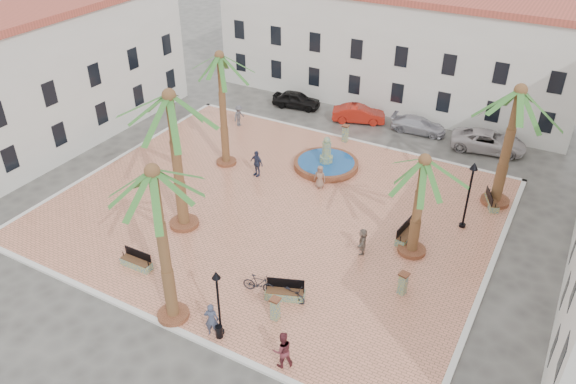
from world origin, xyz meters
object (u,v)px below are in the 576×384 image
(fountain, at_px, (326,163))
(bicycle_b, at_px, (259,284))
(palm_s, at_px, (155,189))
(bollard_n, at_px, (345,133))
(palm_ne, at_px, (517,105))
(bollard_e, at_px, (403,283))
(cyclist_a, at_px, (212,319))
(pedestrian_north, at_px, (239,116))
(bench_ne, at_px, (491,202))
(pedestrian_east, at_px, (363,241))
(pedestrian_fountain_a, at_px, (320,177))
(bench_se, at_px, (285,293))
(car_red, at_px, (359,114))
(palm_e, at_px, (423,174))
(palm_nw, at_px, (220,68))
(pedestrian_fountain_b, at_px, (257,163))
(car_black, at_px, (296,100))
(bicycle_a, at_px, (292,292))
(palm_sw, at_px, (171,112))
(bench_s, at_px, (137,263))
(car_white, at_px, (489,141))
(lamppost_s, at_px, (218,292))
(litter_bin, at_px, (219,332))
(car_silver, at_px, (418,125))
(lamppost_e, at_px, (471,184))
(bollard_se, at_px, (275,308))
(cyclist_b, at_px, (282,350))
(bench_e, at_px, (407,235))

(fountain, xyz_separation_m, bicycle_b, (2.60, -13.09, 0.20))
(palm_s, xyz_separation_m, bollard_n, (-0.40, 20.80, -6.48))
(palm_ne, distance_m, bollard_e, 12.55)
(cyclist_a, bearing_deg, pedestrian_north, -84.78)
(bench_ne, xyz_separation_m, pedestrian_east, (-5.21, -8.26, 0.51))
(pedestrian_fountain_a, xyz_separation_m, pedestrian_north, (-9.74, 5.28, 0.07))
(bench_se, xyz_separation_m, cyclist_a, (-1.75, -3.70, 0.61))
(cyclist_a, bearing_deg, bollard_e, -159.26)
(car_red, bearing_deg, palm_e, -167.39)
(palm_s, bearing_deg, fountain, 89.80)
(palm_nw, height_order, pedestrian_fountain_b, palm_nw)
(pedestrian_east, bearing_deg, car_red, -173.70)
(palm_e, bearing_deg, car_black, 136.03)
(palm_nw, distance_m, pedestrian_east, 14.53)
(bicycle_a, height_order, car_black, car_black)
(pedestrian_fountain_a, bearing_deg, palm_sw, -132.63)
(bench_s, bearing_deg, car_white, 59.10)
(lamppost_s, relative_size, bicycle_b, 2.15)
(bench_ne, height_order, litter_bin, bench_ne)
(car_silver, bearing_deg, bench_se, 176.43)
(lamppost_e, bearing_deg, bicycle_a, -119.46)
(car_black, bearing_deg, palm_sw, 179.36)
(bollard_e, bearing_deg, palm_s, -142.67)
(bicycle_a, bearing_deg, bench_ne, -18.09)
(pedestrian_east, relative_size, car_black, 0.38)
(pedestrian_east, bearing_deg, car_silver, 170.03)
(palm_ne, height_order, bollard_se, palm_ne)
(cyclist_a, relative_size, cyclist_b, 0.98)
(palm_e, xyz_separation_m, lamppost_e, (1.84, 3.76, -2.09))
(bench_e, distance_m, pedestrian_fountain_a, 7.34)
(bench_e, xyz_separation_m, car_white, (1.55, 13.55, 0.30))
(bollard_se, bearing_deg, cyclist_b, -53.42)
(palm_s, bearing_deg, palm_nw, 114.81)
(bicycle_b, relative_size, pedestrian_east, 1.10)
(palm_s, relative_size, car_black, 2.04)
(palm_e, bearing_deg, bollard_n, 129.83)
(pedestrian_fountain_a, bearing_deg, palm_ne, 10.63)
(palm_ne, distance_m, pedestrian_fountain_a, 12.49)
(bench_se, distance_m, bollard_se, 1.53)
(lamppost_s, xyz_separation_m, bollard_e, (6.39, 6.62, -1.83))
(bench_s, bearing_deg, pedestrian_fountain_a, 66.93)
(bench_s, height_order, bicycle_a, bench_s)
(car_black, bearing_deg, pedestrian_fountain_b, -172.87)
(bollard_se, relative_size, cyclist_b, 0.68)
(palm_sw, height_order, bench_e, palm_sw)
(bench_s, xyz_separation_m, pedestrian_east, (10.00, 6.96, 0.51))
(cyclist_b, xyz_separation_m, pedestrian_fountain_a, (-5.12, 13.93, -0.13))
(bench_ne, bearing_deg, palm_ne, -38.28)
(lamppost_e, bearing_deg, litter_bin, -118.02)
(palm_nw, distance_m, bollard_se, 16.83)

